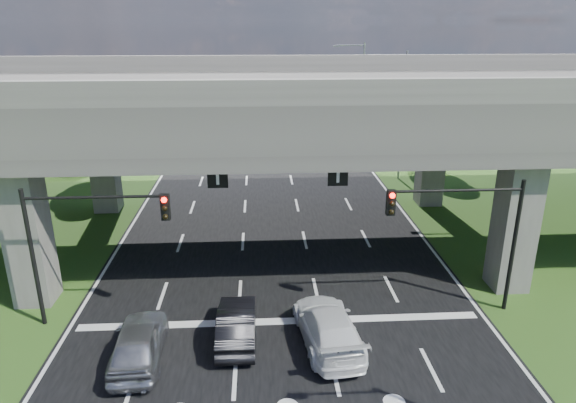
{
  "coord_description": "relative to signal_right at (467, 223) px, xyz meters",
  "views": [
    {
      "loc": [
        -0.79,
        -15.37,
        12.13
      ],
      "look_at": [
        0.62,
        8.51,
        3.67
      ],
      "focal_mm": 32.0,
      "sensor_mm": 36.0,
      "label": 1
    }
  ],
  "objects": [
    {
      "name": "tree_left_near",
      "position": [
        -21.78,
        22.06,
        0.63
      ],
      "size": [
        4.5,
        4.5,
        7.8
      ],
      "color": "black",
      "rests_on": "ground"
    },
    {
      "name": "car_white",
      "position": [
        -6.02,
        -2.09,
        -3.41
      ],
      "size": [
        2.69,
        5.39,
        1.5
      ],
      "primitive_type": "imported",
      "rotation": [
        0.0,
        0.0,
        3.26
      ],
      "color": "white",
      "rests_on": "road"
    },
    {
      "name": "tree_left_mid",
      "position": [
        -24.78,
        30.06,
        -0.01
      ],
      "size": [
        3.91,
        3.9,
        6.76
      ],
      "color": "black",
      "rests_on": "ground"
    },
    {
      "name": "car_silver",
      "position": [
        -13.22,
        -2.73,
        -3.39
      ],
      "size": [
        2.04,
        4.61,
        1.54
      ],
      "primitive_type": "imported",
      "rotation": [
        0.0,
        0.0,
        3.19
      ],
      "color": "#A9ABB1",
      "rests_on": "road"
    },
    {
      "name": "tree_right_far",
      "position": [
        4.22,
        40.06,
        0.63
      ],
      "size": [
        4.5,
        4.5,
        7.8
      ],
      "color": "black",
      "rests_on": "ground"
    },
    {
      "name": "ground",
      "position": [
        -7.82,
        -3.94,
        -4.19
      ],
      "size": [
        160.0,
        160.0,
        0.0
      ],
      "primitive_type": "plane",
      "color": "#2E4E19",
      "rests_on": "ground"
    },
    {
      "name": "signal_left",
      "position": [
        -15.65,
        0.0,
        0.0
      ],
      "size": [
        5.76,
        0.54,
        6.0
      ],
      "color": "black",
      "rests_on": "ground"
    },
    {
      "name": "streetlight_beyond",
      "position": [
        2.27,
        36.06,
        1.66
      ],
      "size": [
        3.38,
        0.25,
        10.0
      ],
      "color": "gray",
      "rests_on": "ground"
    },
    {
      "name": "tree_left_far",
      "position": [
        -20.78,
        38.06,
        0.95
      ],
      "size": [
        4.8,
        4.8,
        8.32
      ],
      "color": "black",
      "rests_on": "ground"
    },
    {
      "name": "tree_right_near",
      "position": [
        5.22,
        24.06,
        0.31
      ],
      "size": [
        4.2,
        4.2,
        7.28
      ],
      "color": "black",
      "rests_on": "ground"
    },
    {
      "name": "overpass",
      "position": [
        -7.82,
        8.06,
        3.73
      ],
      "size": [
        80.0,
        15.0,
        10.0
      ],
      "color": "#393634",
      "rests_on": "ground"
    },
    {
      "name": "streetlight_far",
      "position": [
        2.27,
        20.06,
        1.66
      ],
      "size": [
        3.38,
        0.25,
        10.0
      ],
      "color": "gray",
      "rests_on": "ground"
    },
    {
      "name": "tree_right_mid",
      "position": [
        8.22,
        32.06,
        -0.01
      ],
      "size": [
        3.91,
        3.9,
        6.76
      ],
      "color": "black",
      "rests_on": "ground"
    },
    {
      "name": "car_dark",
      "position": [
        -9.62,
        -1.6,
        -3.46
      ],
      "size": [
        1.5,
        4.25,
        1.4
      ],
      "primitive_type": "imported",
      "rotation": [
        0.0,
        0.0,
        3.14
      ],
      "color": "black",
      "rests_on": "road"
    },
    {
      "name": "road",
      "position": [
        -7.82,
        6.06,
        -4.17
      ],
      "size": [
        18.0,
        120.0,
        0.03
      ],
      "primitive_type": "cube",
      "color": "black",
      "rests_on": "ground"
    },
    {
      "name": "signal_right",
      "position": [
        0.0,
        0.0,
        0.0
      ],
      "size": [
        5.76,
        0.54,
        6.0
      ],
      "color": "black",
      "rests_on": "ground"
    }
  ]
}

